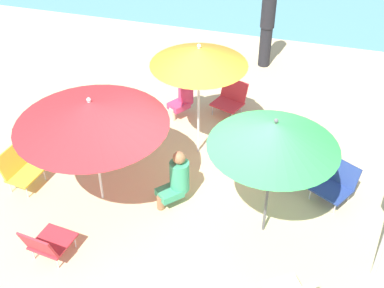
{
  "coord_description": "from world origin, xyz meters",
  "views": [
    {
      "loc": [
        1.38,
        -5.73,
        5.42
      ],
      "look_at": [
        -0.37,
        0.26,
        0.7
      ],
      "focal_mm": 47.06,
      "sensor_mm": 36.0,
      "label": 1
    }
  ],
  "objects_px": {
    "beach_bag": "(120,142)",
    "person_b": "(183,94)",
    "umbrella_orange": "(199,56)",
    "beach_chair_e": "(231,98)",
    "umbrella_green": "(274,135)",
    "umbrella_red": "(91,113)",
    "person_c": "(177,179)",
    "beach_chair_b": "(47,243)",
    "beach_chair_d": "(19,168)",
    "person_d": "(291,161)",
    "beach_chair_a": "(335,182)",
    "swim_ring": "(319,173)",
    "person_a": "(267,27)"
  },
  "relations": [
    {
      "from": "person_c",
      "to": "beach_chair_b",
      "type": "bearing_deg",
      "value": 0.79
    },
    {
      "from": "beach_chair_d",
      "to": "beach_bag",
      "type": "height_order",
      "value": "beach_chair_d"
    },
    {
      "from": "beach_chair_a",
      "to": "umbrella_red",
      "type": "bearing_deg",
      "value": -43.75
    },
    {
      "from": "umbrella_red",
      "to": "umbrella_orange",
      "type": "distance_m",
      "value": 1.94
    },
    {
      "from": "person_a",
      "to": "swim_ring",
      "type": "bearing_deg",
      "value": 1.07
    },
    {
      "from": "beach_chair_d",
      "to": "person_c",
      "type": "height_order",
      "value": "person_c"
    },
    {
      "from": "umbrella_red",
      "to": "swim_ring",
      "type": "distance_m",
      "value": 3.84
    },
    {
      "from": "umbrella_green",
      "to": "beach_chair_b",
      "type": "relative_size",
      "value": 2.95
    },
    {
      "from": "umbrella_green",
      "to": "beach_chair_b",
      "type": "distance_m",
      "value": 3.33
    },
    {
      "from": "beach_chair_d",
      "to": "beach_chair_e",
      "type": "height_order",
      "value": "beach_chair_d"
    },
    {
      "from": "person_b",
      "to": "person_d",
      "type": "height_order",
      "value": "person_d"
    },
    {
      "from": "umbrella_red",
      "to": "person_c",
      "type": "distance_m",
      "value": 1.62
    },
    {
      "from": "beach_chair_d",
      "to": "person_c",
      "type": "bearing_deg",
      "value": 14.18
    },
    {
      "from": "beach_chair_e",
      "to": "swim_ring",
      "type": "height_order",
      "value": "beach_chair_e"
    },
    {
      "from": "beach_chair_d",
      "to": "beach_chair_e",
      "type": "distance_m",
      "value": 4.06
    },
    {
      "from": "beach_chair_b",
      "to": "umbrella_orange",
      "type": "bearing_deg",
      "value": -16.77
    },
    {
      "from": "beach_chair_e",
      "to": "beach_bag",
      "type": "height_order",
      "value": "beach_chair_e"
    },
    {
      "from": "person_d",
      "to": "beach_bag",
      "type": "height_order",
      "value": "person_d"
    },
    {
      "from": "person_d",
      "to": "person_b",
      "type": "bearing_deg",
      "value": -34.55
    },
    {
      "from": "beach_chair_b",
      "to": "beach_chair_d",
      "type": "height_order",
      "value": "beach_chair_d"
    },
    {
      "from": "umbrella_orange",
      "to": "beach_chair_e",
      "type": "bearing_deg",
      "value": 79.29
    },
    {
      "from": "umbrella_red",
      "to": "person_c",
      "type": "height_order",
      "value": "umbrella_red"
    },
    {
      "from": "person_b",
      "to": "beach_chair_a",
      "type": "bearing_deg",
      "value": 93.74
    },
    {
      "from": "umbrella_orange",
      "to": "beach_chair_a",
      "type": "bearing_deg",
      "value": -12.97
    },
    {
      "from": "umbrella_green",
      "to": "person_b",
      "type": "xyz_separation_m",
      "value": [
        -1.99,
        2.56,
        -1.24
      ]
    },
    {
      "from": "beach_chair_e",
      "to": "beach_bag",
      "type": "bearing_deg",
      "value": -23.54
    },
    {
      "from": "umbrella_green",
      "to": "beach_bag",
      "type": "height_order",
      "value": "umbrella_green"
    },
    {
      "from": "umbrella_red",
      "to": "beach_chair_e",
      "type": "xyz_separation_m",
      "value": [
        1.37,
        2.93,
        -1.26
      ]
    },
    {
      "from": "umbrella_green",
      "to": "swim_ring",
      "type": "distance_m",
      "value": 2.3
    },
    {
      "from": "beach_bag",
      "to": "umbrella_orange",
      "type": "bearing_deg",
      "value": 13.82
    },
    {
      "from": "beach_chair_d",
      "to": "person_b",
      "type": "distance_m",
      "value": 3.28
    },
    {
      "from": "umbrella_red",
      "to": "person_a",
      "type": "xyz_separation_m",
      "value": [
        1.67,
        5.03,
        -0.68
      ]
    },
    {
      "from": "beach_chair_a",
      "to": "person_d",
      "type": "height_order",
      "value": "person_d"
    },
    {
      "from": "person_a",
      "to": "person_b",
      "type": "bearing_deg",
      "value": -47.25
    },
    {
      "from": "person_d",
      "to": "swim_ring",
      "type": "relative_size",
      "value": 1.73
    },
    {
      "from": "beach_chair_e",
      "to": "swim_ring",
      "type": "relative_size",
      "value": 1.29
    },
    {
      "from": "umbrella_orange",
      "to": "beach_bag",
      "type": "height_order",
      "value": "umbrella_orange"
    },
    {
      "from": "person_a",
      "to": "person_d",
      "type": "xyz_separation_m",
      "value": [
        1.06,
        -3.86,
        -0.46
      ]
    },
    {
      "from": "umbrella_green",
      "to": "umbrella_orange",
      "type": "distance_m",
      "value": 2.09
    },
    {
      "from": "umbrella_green",
      "to": "beach_chair_b",
      "type": "bearing_deg",
      "value": -153.29
    },
    {
      "from": "beach_chair_e",
      "to": "person_d",
      "type": "distance_m",
      "value": 2.23
    },
    {
      "from": "umbrella_red",
      "to": "person_c",
      "type": "bearing_deg",
      "value": 12.38
    },
    {
      "from": "umbrella_orange",
      "to": "beach_chair_a",
      "type": "height_order",
      "value": "umbrella_orange"
    },
    {
      "from": "beach_chair_a",
      "to": "person_c",
      "type": "distance_m",
      "value": 2.44
    },
    {
      "from": "umbrella_green",
      "to": "person_d",
      "type": "bearing_deg",
      "value": 79.69
    },
    {
      "from": "beach_chair_b",
      "to": "person_b",
      "type": "xyz_separation_m",
      "value": [
        0.71,
        3.92,
        0.14
      ]
    },
    {
      "from": "beach_chair_b",
      "to": "swim_ring",
      "type": "bearing_deg",
      "value": -42.81
    },
    {
      "from": "swim_ring",
      "to": "beach_chair_d",
      "type": "bearing_deg",
      "value": -161.02
    },
    {
      "from": "beach_bag",
      "to": "person_b",
      "type": "bearing_deg",
      "value": 61.18
    },
    {
      "from": "umbrella_green",
      "to": "umbrella_red",
      "type": "height_order",
      "value": "umbrella_green"
    }
  ]
}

